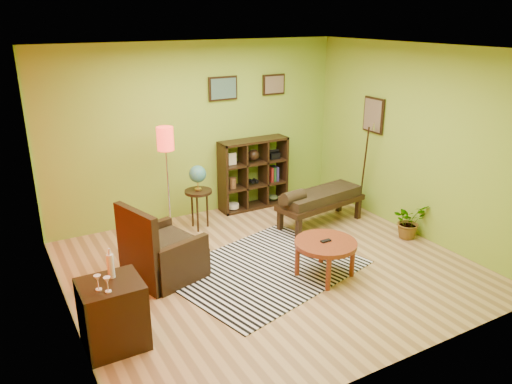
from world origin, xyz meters
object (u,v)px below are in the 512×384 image
cube_shelf (254,174)px  bench (319,199)px  side_cabinet (113,314)px  globe_table (198,181)px  armchair (161,256)px  coffee_table (326,246)px  floor_lamp (166,149)px  potted_plant (408,224)px

cube_shelf → bench: (0.50, -1.19, -0.16)m
side_cabinet → globe_table: bearing=50.0°
armchair → coffee_table: bearing=-28.5°
side_cabinet → bench: bearing=22.2°
armchair → cube_shelf: (2.24, 1.58, 0.29)m
floor_lamp → cube_shelf: bearing=13.4°
globe_table → potted_plant: (2.59, -1.85, -0.57)m
armchair → globe_table: globe_table is taller
side_cabinet → potted_plant: (4.50, 0.42, -0.15)m
coffee_table → bench: bench is taller
side_cabinet → coffee_table: bearing=2.0°
bench → cube_shelf: bearing=112.5°
floor_lamp → bench: bearing=-20.1°
globe_table → cube_shelf: cube_shelf is taller
floor_lamp → bench: 2.49m
cube_shelf → coffee_table: bearing=-99.2°
side_cabinet → globe_table: side_cabinet is taller
coffee_table → cube_shelf: 2.61m
armchair → bench: (2.74, 0.39, 0.13)m
coffee_table → globe_table: (-0.79, 2.18, 0.36)m
armchair → cube_shelf: cube_shelf is taller
armchair → floor_lamp: bearing=64.5°
globe_table → cube_shelf: (1.20, 0.39, -0.17)m
coffee_table → cube_shelf: bearing=80.8°
coffee_table → armchair: (-1.83, 0.99, -0.11)m
floor_lamp → globe_table: 0.75m
floor_lamp → cube_shelf: size_ratio=1.39×
coffee_table → floor_lamp: bearing=120.2°
cube_shelf → armchair: bearing=-144.8°
armchair → cube_shelf: 2.76m
armchair → globe_table: (1.04, 1.19, 0.47)m
side_cabinet → bench: size_ratio=0.67×
coffee_table → floor_lamp: floor_lamp is taller
bench → side_cabinet: bearing=-157.8°
globe_table → potted_plant: size_ratio=1.93×
floor_lamp → bench: floor_lamp is taller
side_cabinet → potted_plant: 4.52m
bench → globe_table: bearing=154.6°
floor_lamp → globe_table: (0.48, 0.01, -0.58)m
potted_plant → globe_table: bearing=144.4°
coffee_table → side_cabinet: 2.70m
coffee_table → bench: bearing=56.5°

